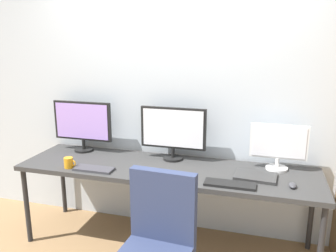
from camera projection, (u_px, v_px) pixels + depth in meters
name	position (u px, v px, depth m)	size (l,w,h in m)	color
wall_back	(179.00, 95.00, 3.19)	(4.93, 0.10, 2.60)	silver
desk	(166.00, 172.00, 2.95)	(2.53, 0.68, 0.74)	#333333
monitor_left	(82.00, 123.00, 3.31)	(0.59, 0.18, 0.48)	black
monitor_center	(173.00, 131.00, 3.07)	(0.59, 0.18, 0.48)	black
monitor_right	(278.00, 145.00, 2.84)	(0.46, 0.18, 0.38)	silver
keyboard_left	(94.00, 169.00, 2.87)	(0.33, 0.13, 0.02)	#38383D
keyboard_right	(230.00, 184.00, 2.57)	(0.38, 0.13, 0.02)	black
computer_mouse	(293.00, 185.00, 2.54)	(0.06, 0.10, 0.03)	#38383D
laptop_closed	(256.00, 176.00, 2.71)	(0.32, 0.22, 0.02)	#2D2D2D
coffee_mug	(69.00, 163.00, 2.92)	(0.11, 0.08, 0.09)	orange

